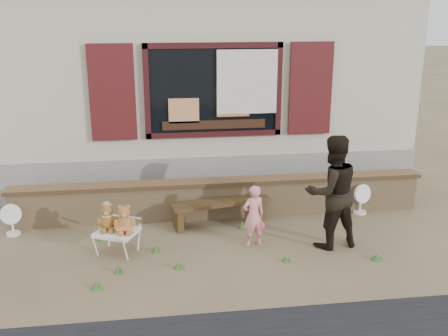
{
  "coord_description": "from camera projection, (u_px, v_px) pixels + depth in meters",
  "views": [
    {
      "loc": [
        -1.1,
        -7.42,
        3.49
      ],
      "look_at": [
        0.0,
        0.6,
        1.0
      ],
      "focal_mm": 42.0,
      "sensor_mm": 36.0,
      "label": 1
    }
  ],
  "objects": [
    {
      "name": "adult",
      "position": [
        332.0,
        192.0,
        7.77
      ],
      "size": [
        0.94,
        0.79,
        1.73
      ],
      "primitive_type": "imported",
      "rotation": [
        0.0,
        0.0,
        3.31
      ],
      "color": "black",
      "rests_on": "ground"
    },
    {
      "name": "ground",
      "position": [
        229.0,
        240.0,
        8.2
      ],
      "size": [
        80.0,
        80.0,
        0.0
      ],
      "primitive_type": "plane",
      "color": "brown",
      "rests_on": "ground"
    },
    {
      "name": "folding_chair",
      "position": [
        117.0,
        233.0,
        7.69
      ],
      "size": [
        0.73,
        0.7,
        0.35
      ],
      "rotation": [
        0.0,
        0.0,
        -0.42
      ],
      "color": "white",
      "rests_on": "ground"
    },
    {
      "name": "brick_wall",
      "position": [
        221.0,
        198.0,
        9.04
      ],
      "size": [
        7.1,
        0.36,
        0.67
      ],
      "color": "tan",
      "rests_on": "ground"
    },
    {
      "name": "child",
      "position": [
        253.0,
        216.0,
        7.89
      ],
      "size": [
        0.4,
        0.31,
        0.96
      ],
      "primitive_type": "imported",
      "rotation": [
        0.0,
        0.0,
        3.39
      ],
      "color": "pink",
      "rests_on": "ground"
    },
    {
      "name": "grass_tufts",
      "position": [
        196.0,
        253.0,
        7.66
      ],
      "size": [
        4.23,
        1.78,
        0.14
      ],
      "color": "#385C25",
      "rests_on": "ground"
    },
    {
      "name": "bench",
      "position": [
        220.0,
        207.0,
        8.71
      ],
      "size": [
        1.69,
        0.69,
        0.42
      ],
      "rotation": [
        0.0,
        0.0,
        0.21
      ],
      "color": "#382813",
      "rests_on": "ground"
    },
    {
      "name": "fan_left",
      "position": [
        12.0,
        219.0,
        8.32
      ],
      "size": [
        0.34,
        0.22,
        0.53
      ],
      "rotation": [
        0.0,
        0.0,
        0.18
      ],
      "color": "white",
      "rests_on": "ground"
    },
    {
      "name": "teddy_bear_left",
      "position": [
        107.0,
        216.0,
        7.65
      ],
      "size": [
        0.4,
        0.38,
        0.43
      ],
      "primitive_type": null,
      "rotation": [
        0.0,
        0.0,
        -0.42
      ],
      "color": "brown",
      "rests_on": "folding_chair"
    },
    {
      "name": "teddy_bear_right",
      "position": [
        124.0,
        218.0,
        7.58
      ],
      "size": [
        0.4,
        0.38,
        0.43
      ],
      "primitive_type": null,
      "rotation": [
        0.0,
        0.0,
        -0.42
      ],
      "color": "#955829",
      "rests_on": "folding_chair"
    },
    {
      "name": "shopfront",
      "position": [
        201.0,
        76.0,
        11.86
      ],
      "size": [
        8.04,
        5.13,
        4.0
      ],
      "color": "#AB9E8A",
      "rests_on": "ground"
    },
    {
      "name": "fan_right",
      "position": [
        361.0,
        199.0,
        9.19
      ],
      "size": [
        0.35,
        0.23,
        0.54
      ],
      "rotation": [
        0.0,
        0.0,
        0.33
      ],
      "color": "white",
      "rests_on": "ground"
    }
  ]
}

